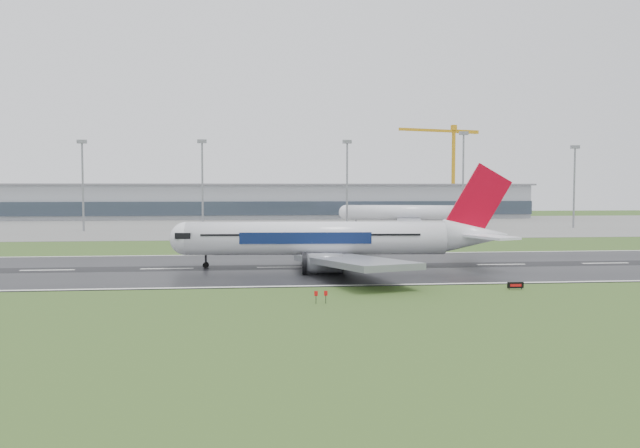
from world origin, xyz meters
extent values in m
plane|color=#2F4C1C|center=(0.00, 0.00, 0.00)|extent=(520.00, 520.00, 0.00)
cube|color=black|center=(0.00, 0.00, 0.05)|extent=(400.00, 45.00, 0.10)
cube|color=slate|center=(0.00, 125.00, 0.04)|extent=(400.00, 130.00, 0.08)
cube|color=gray|center=(0.00, 185.00, 7.50)|extent=(240.00, 36.00, 15.00)
cylinder|color=gray|center=(-59.89, 100.00, 14.09)|extent=(0.64, 0.64, 28.18)
cylinder|color=gray|center=(-21.94, 100.00, 14.27)|extent=(0.64, 0.64, 28.54)
cylinder|color=gray|center=(25.86, 100.00, 14.38)|extent=(0.64, 0.64, 28.76)
cylinder|color=gray|center=(65.80, 100.00, 15.96)|extent=(0.64, 0.64, 31.93)
cylinder|color=gray|center=(105.54, 100.00, 13.75)|extent=(0.64, 0.64, 27.50)
camera|label=1|loc=(-4.66, -112.13, 14.18)|focal=35.89mm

